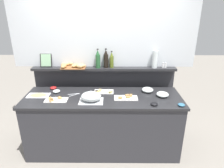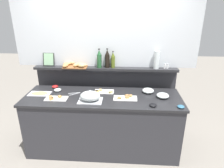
% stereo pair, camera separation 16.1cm
% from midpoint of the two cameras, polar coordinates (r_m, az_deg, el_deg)
% --- Properties ---
extents(ground_plane, '(12.00, 12.00, 0.00)m').
position_cam_midpoint_polar(ground_plane, '(3.99, -0.37, -12.09)').
color(ground_plane, gray).
extents(buffet_counter, '(2.36, 0.76, 0.94)m').
position_cam_midpoint_polar(buffet_counter, '(3.24, -1.16, -11.07)').
color(buffet_counter, '#2D2D33').
rests_on(buffet_counter, ground_plane).
extents(back_ledge_unit, '(2.40, 0.22, 1.25)m').
position_cam_midpoint_polar(back_ledge_unit, '(3.63, -0.45, -3.87)').
color(back_ledge_unit, '#2D2D33').
rests_on(back_ledge_unit, ground_plane).
extents(upper_wall_panel, '(3.00, 0.08, 1.35)m').
position_cam_midpoint_polar(upper_wall_panel, '(3.31, -0.48, 16.54)').
color(upper_wall_panel, silver).
rests_on(upper_wall_panel, back_ledge_unit).
extents(sandwich_platter_rear, '(0.32, 0.17, 0.04)m').
position_cam_midpoint_polar(sandwich_platter_rear, '(3.02, -14.35, -3.97)').
color(sandwich_platter_rear, white).
rests_on(sandwich_platter_rear, buffet_counter).
extents(sandwich_platter_front, '(0.30, 0.17, 0.04)m').
position_cam_midpoint_polar(sandwich_platter_front, '(3.15, -1.07, -2.15)').
color(sandwich_platter_front, white).
rests_on(sandwich_platter_front, buffet_counter).
extents(sandwich_platter_side, '(0.34, 0.18, 0.04)m').
position_cam_midpoint_polar(sandwich_platter_side, '(2.96, 5.43, -3.96)').
color(sandwich_platter_side, white).
rests_on(sandwich_platter_side, buffet_counter).
extents(cold_cuts_platter, '(0.33, 0.18, 0.02)m').
position_cam_midpoint_polar(cold_cuts_platter, '(3.25, -18.59, -2.60)').
color(cold_cuts_platter, silver).
rests_on(cold_cuts_platter, buffet_counter).
extents(serving_cloche, '(0.34, 0.24, 0.17)m').
position_cam_midpoint_polar(serving_cloche, '(2.85, -4.63, -3.57)').
color(serving_cloche, '#B7BABF').
rests_on(serving_cloche, buffet_counter).
extents(glass_bowl_large, '(0.11, 0.11, 0.04)m').
position_cam_midpoint_polar(glass_bowl_large, '(3.28, -13.90, -1.69)').
color(glass_bowl_large, silver).
rests_on(glass_bowl_large, buffet_counter).
extents(glass_bowl_medium, '(0.18, 0.18, 0.07)m').
position_cam_midpoint_polar(glass_bowl_medium, '(3.19, 11.67, -1.92)').
color(glass_bowl_medium, silver).
rests_on(glass_bowl_medium, buffet_counter).
extents(glass_bowl_small, '(0.18, 0.18, 0.07)m').
position_cam_midpoint_polar(glass_bowl_small, '(3.07, 15.74, -3.25)').
color(glass_bowl_small, silver).
rests_on(glass_bowl_small, buffet_counter).
extents(condiment_bowl_red, '(0.10, 0.10, 0.03)m').
position_cam_midpoint_polar(condiment_bowl_red, '(2.80, 13.25, -5.89)').
color(condiment_bowl_red, black).
rests_on(condiment_bowl_red, buffet_counter).
extents(condiment_bowl_dark, '(0.10, 0.10, 0.04)m').
position_cam_midpoint_polar(condiment_bowl_dark, '(3.43, -14.65, -0.70)').
color(condiment_bowl_dark, red).
rests_on(condiment_bowl_dark, buffet_counter).
extents(condiment_bowl_teal, '(0.09, 0.09, 0.03)m').
position_cam_midpoint_polar(condiment_bowl_teal, '(2.87, 20.58, -6.08)').
color(condiment_bowl_teal, teal).
rests_on(condiment_bowl_teal, buffet_counter).
extents(serving_tongs, '(0.18, 0.12, 0.01)m').
position_cam_midpoint_polar(serving_tongs, '(3.13, -9.13, -2.71)').
color(serving_tongs, '#B7BABF').
rests_on(serving_tongs, buffet_counter).
extents(olive_oil_bottle, '(0.06, 0.06, 0.28)m').
position_cam_midpoint_polar(olive_oil_bottle, '(3.31, 1.69, 6.78)').
color(olive_oil_bottle, '#56661E').
rests_on(olive_oil_bottle, back_ledge_unit).
extents(wine_bottle_green, '(0.08, 0.08, 0.32)m').
position_cam_midpoint_polar(wine_bottle_green, '(3.30, -2.25, 7.07)').
color(wine_bottle_green, '#23562D').
rests_on(wine_bottle_green, back_ledge_unit).
extents(wine_bottle_dark, '(0.08, 0.08, 0.32)m').
position_cam_midpoint_polar(wine_bottle_dark, '(3.31, 0.04, 7.13)').
color(wine_bottle_dark, black).
rests_on(wine_bottle_dark, back_ledge_unit).
extents(salt_shaker, '(0.03, 0.03, 0.09)m').
position_cam_midpoint_polar(salt_shaker, '(3.40, 16.14, 4.94)').
color(salt_shaker, white).
rests_on(salt_shaker, back_ledge_unit).
extents(pepper_shaker, '(0.03, 0.03, 0.09)m').
position_cam_midpoint_polar(pepper_shaker, '(3.41, 16.86, 4.91)').
color(pepper_shaker, white).
rests_on(pepper_shaker, back_ledge_unit).
extents(bread_basket, '(0.43, 0.31, 0.08)m').
position_cam_midpoint_polar(bread_basket, '(3.40, -9.18, 5.38)').
color(bread_basket, brown).
rests_on(bread_basket, back_ledge_unit).
extents(framed_picture, '(0.19, 0.07, 0.23)m').
position_cam_midpoint_polar(framed_picture, '(3.55, -16.37, 6.78)').
color(framed_picture, black).
rests_on(framed_picture, back_ledge_unit).
extents(water_carafe, '(0.09, 0.09, 0.29)m').
position_cam_midpoint_polar(water_carafe, '(3.35, 13.97, 6.69)').
color(water_carafe, silver).
rests_on(water_carafe, back_ledge_unit).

